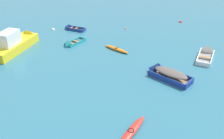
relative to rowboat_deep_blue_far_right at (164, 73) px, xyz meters
The scene contains 10 objects.
rowboat_deep_blue_far_right is the anchor object (origin of this frame).
motor_launch_yellow_near_right 16.03m from the rowboat_deep_blue_far_right, 163.05° to the left, with size 3.35×7.17×2.65m.
rowboat_white_back_row_left 6.82m from the rowboat_deep_blue_far_right, 44.30° to the left, with size 2.59×4.11×1.24m.
kayak_red_cluster_outer 8.03m from the rowboat_deep_blue_far_right, 110.26° to the right, with size 2.17×3.47×0.34m.
kayak_orange_foreground_center 6.87m from the rowboat_deep_blue_far_right, 131.19° to the left, with size 2.89×2.31×0.31m.
rowboat_turquoise_outer_left 11.49m from the rowboat_deep_blue_far_right, 148.37° to the left, with size 2.39×3.02×0.93m.
rowboat_deep_blue_near_left 15.60m from the rowboat_deep_blue_far_right, 134.33° to the left, with size 3.04×1.79×0.82m.
mooring_buoy_far_field 15.67m from the rowboat_deep_blue_far_right, 75.92° to the left, with size 0.45×0.45×0.45m, color red.
mooring_buoy_outer_edge 17.04m from the rowboat_deep_blue_far_right, 140.63° to the left, with size 0.43×0.43×0.43m, color silver.
mooring_buoy_near_foreground 12.41m from the rowboat_deep_blue_far_right, 107.62° to the left, with size 0.29×0.29×0.29m, color orange.
Camera 1 is at (1.66, -1.13, 11.65)m, focal length 40.89 mm.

